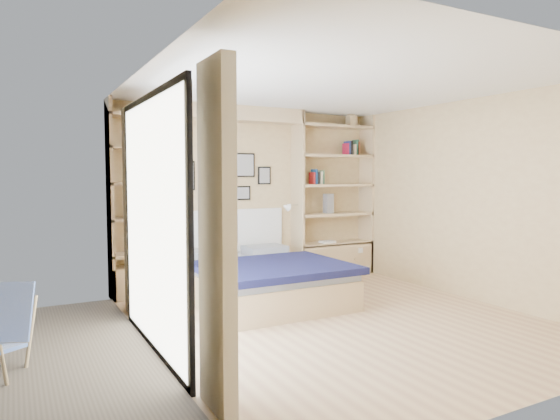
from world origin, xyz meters
TOP-DOWN VIEW (x-y plane):
  - ground at (0.00, 0.00)m, footprint 4.50×4.50m
  - room_shell at (-0.39, 1.52)m, footprint 4.50×4.50m
  - bed at (-0.36, 1.16)m, footprint 1.71×2.14m
  - photo_gallery at (-0.45, 2.22)m, footprint 1.48×0.02m
  - reading_lamps at (-0.30, 2.00)m, footprint 1.92×0.12m
  - shelf_decor at (1.10, 2.07)m, footprint 3.51×0.23m

SIDE VIEW (x-z plane):
  - ground at x=0.00m, z-range 0.00..0.00m
  - bed at x=-0.36m, z-range -0.26..0.81m
  - room_shell at x=-0.39m, z-range -1.17..3.33m
  - reading_lamps at x=-0.30m, z-range 1.03..1.17m
  - photo_gallery at x=-0.45m, z-range 1.19..2.01m
  - shelf_decor at x=1.10m, z-range 0.68..2.71m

